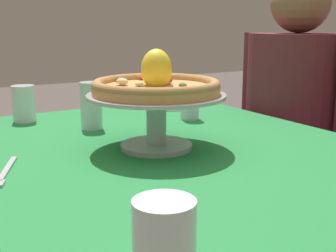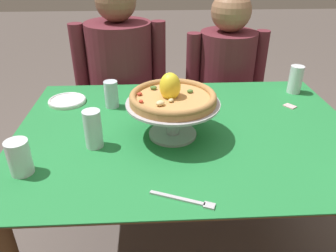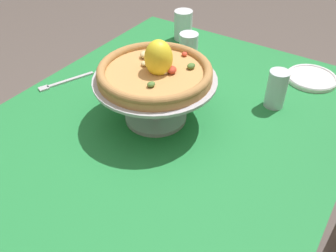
{
  "view_description": "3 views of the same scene",
  "coord_description": "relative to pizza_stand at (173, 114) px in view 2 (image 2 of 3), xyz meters",
  "views": [
    {
      "loc": [
        0.89,
        -0.57,
        1.05
      ],
      "look_at": [
        -0.04,
        -0.02,
        0.81
      ],
      "focal_mm": 47.93,
      "sensor_mm": 36.0,
      "label": 1
    },
    {
      "loc": [
        -0.14,
        -1.13,
        1.39
      ],
      "look_at": [
        -0.08,
        -0.02,
        0.78
      ],
      "focal_mm": 35.38,
      "sensor_mm": 36.0,
      "label": 2
    },
    {
      "loc": [
        0.64,
        0.46,
        1.42
      ],
      "look_at": [
        -0.02,
        0.03,
        0.78
      ],
      "focal_mm": 39.51,
      "sensor_mm": 36.0,
      "label": 3
    }
  ],
  "objects": [
    {
      "name": "water_glass_back_left",
      "position": [
        -0.25,
        0.27,
        -0.04
      ],
      "size": [
        0.06,
        0.06,
        0.12
      ],
      "color": "silver",
      "rests_on": "dining_table"
    },
    {
      "name": "water_glass_side_left",
      "position": [
        -0.29,
        -0.06,
        -0.03
      ],
      "size": [
        0.06,
        0.06,
        0.14
      ],
      "color": "silver",
      "rests_on": "dining_table"
    },
    {
      "name": "pizza_stand",
      "position": [
        0.0,
        0.0,
        0.0
      ],
      "size": [
        0.34,
        0.34,
        0.14
      ],
      "color": "#B7B7C1",
      "rests_on": "dining_table"
    },
    {
      "name": "water_glass_back_right",
      "position": [
        0.62,
        0.38,
        -0.03
      ],
      "size": [
        0.06,
        0.06,
        0.13
      ],
      "color": "white",
      "rests_on": "dining_table"
    },
    {
      "name": "diner_right",
      "position": [
        0.37,
        0.77,
        -0.27
      ],
      "size": [
        0.48,
        0.35,
        1.18
      ],
      "color": "black",
      "rests_on": "ground"
    },
    {
      "name": "dining_table",
      "position": [
        0.06,
        0.04,
        -0.19
      ],
      "size": [
        1.34,
        0.97,
        0.75
      ],
      "color": "brown",
      "rests_on": "ground"
    },
    {
      "name": "dinner_fork",
      "position": [
        0.01,
        -0.37,
        -0.09
      ],
      "size": [
        0.18,
        0.09,
        0.01
      ],
      "color": "#B7B7C1",
      "rests_on": "dining_table"
    },
    {
      "name": "side_plate",
      "position": [
        -0.46,
        0.32,
        -0.08
      ],
      "size": [
        0.17,
        0.17,
        0.02
      ],
      "color": "white",
      "rests_on": "dining_table"
    },
    {
      "name": "sugar_packet",
      "position": [
        0.54,
        0.22,
        -0.09
      ],
      "size": [
        0.06,
        0.06,
        0.0
      ],
      "primitive_type": "cube",
      "rotation": [
        0.0,
        0.0,
        2.2
      ],
      "color": "beige",
      "rests_on": "dining_table"
    },
    {
      "name": "water_glass_front_left",
      "position": [
        -0.49,
        -0.21,
        -0.04
      ],
      "size": [
        0.07,
        0.07,
        0.12
      ],
      "color": "white",
      "rests_on": "dining_table"
    },
    {
      "name": "diner_left",
      "position": [
        -0.25,
        0.74,
        -0.23
      ],
      "size": [
        0.52,
        0.39,
        1.23
      ],
      "color": "gray",
      "rests_on": "ground"
    },
    {
      "name": "pizza",
      "position": [
        -0.0,
        0.0,
        0.07
      ],
      "size": [
        0.31,
        0.31,
        0.11
      ],
      "color": "tan",
      "rests_on": "pizza_stand"
    }
  ]
}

